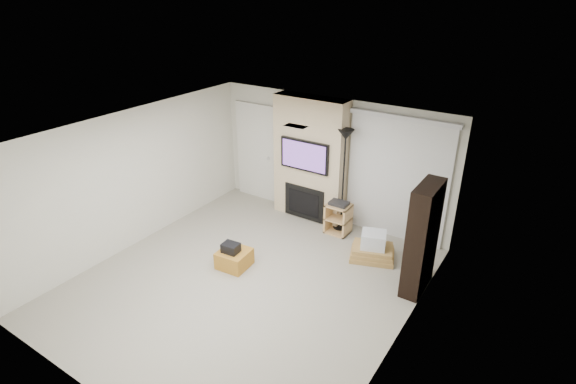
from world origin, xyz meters
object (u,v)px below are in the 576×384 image
Objects in this scene: floor_lamp at (345,152)px; av_stand at (338,216)px; bookshelf at (422,239)px; ottoman at (234,259)px; box_stack at (373,248)px.

av_stand is (0.01, -0.16, -1.27)m from floor_lamp.
av_stand is at bearing 154.85° from bookshelf.
ottoman is 0.76× the size of av_stand.
bookshelf is at bearing -25.15° from av_stand.
bookshelf reaches higher than av_stand.
bookshelf reaches higher than box_stack.
av_stand is at bearing 153.13° from box_stack.
floor_lamp is at bearing 151.16° from bookshelf.
box_stack is at bearing 156.63° from bookshelf.
ottoman is at bearing -158.01° from bookshelf.
ottoman is at bearing -115.41° from av_stand.
ottoman is at bearing -113.47° from floor_lamp.
box_stack is (1.88, 1.53, 0.04)m from ottoman.
floor_lamp is 2.25× the size of box_stack.
ottoman is 0.55× the size of box_stack.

